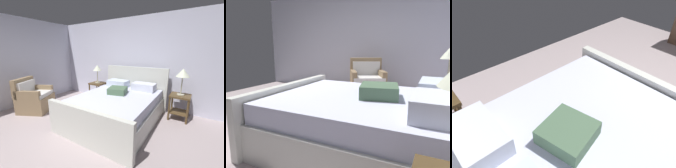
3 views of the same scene
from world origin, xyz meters
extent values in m
cube|color=#AC9C9D|center=(0.00, 0.00, -0.01)|extent=(5.27, 5.34, 0.02)
cube|color=silver|center=(-2.70, 0.00, 1.27)|extent=(0.12, 5.46, 2.54)
cube|color=silver|center=(0.28, 1.41, 0.20)|extent=(1.68, 2.03, 0.40)
cube|color=silver|center=(0.29, 0.35, 0.34)|extent=(1.78, 0.12, 0.68)
cube|color=silver|center=(0.28, 1.41, 0.51)|extent=(1.60, 1.97, 0.22)
cube|color=silver|center=(-0.10, 2.14, 0.71)|extent=(0.56, 0.37, 0.18)
cube|color=silver|center=(0.65, 2.14, 0.71)|extent=(0.56, 0.37, 0.18)
cube|color=#4A684C|center=(0.22, 1.56, 0.69)|extent=(0.48, 0.48, 0.14)
cube|color=#4F3B20|center=(-0.93, 2.26, 0.58)|extent=(0.44, 0.44, 0.04)
cube|color=#4F3B20|center=(-0.93, 2.26, 0.18)|extent=(0.40, 0.40, 0.02)
cylinder|color=#4F3B20|center=(-1.12, 2.07, 0.28)|extent=(0.04, 0.04, 0.56)
cylinder|color=#4F3B20|center=(-0.74, 2.07, 0.28)|extent=(0.04, 0.04, 0.56)
cylinder|color=#B7B293|center=(-0.93, 2.26, 0.61)|extent=(0.16, 0.16, 0.02)
cylinder|color=#B7B293|center=(-0.93, 2.26, 0.81)|extent=(0.02, 0.02, 0.37)
cube|color=#8E7453|center=(-1.86, 0.73, 0.21)|extent=(0.97, 0.97, 0.42)
cube|color=silver|center=(-1.86, 0.73, 0.47)|extent=(0.89, 0.89, 0.10)
cube|color=#8E7453|center=(-2.13, 0.58, 0.66)|extent=(0.44, 0.69, 0.48)
cube|color=silver|center=(-2.05, 0.63, 0.64)|extent=(0.37, 0.59, 0.36)
cube|color=#8E7453|center=(-1.71, 0.45, 0.53)|extent=(0.62, 0.39, 0.22)
cube|color=#8E7453|center=(-2.00, 1.00, 0.53)|extent=(0.62, 0.39, 0.22)
camera|label=1|loc=(1.80, -1.17, 1.60)|focal=22.27mm
camera|label=2|loc=(2.39, 2.15, 1.19)|focal=32.64mm
camera|label=3|loc=(-0.59, 2.32, 2.03)|focal=33.54mm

